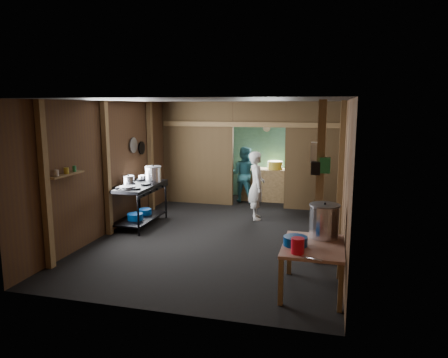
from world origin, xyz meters
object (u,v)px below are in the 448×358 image
(stove_pot_large, at_px, (153,174))
(cook, at_px, (257,186))
(gas_range, at_px, (139,205))
(yellow_tub, at_px, (275,165))
(stock_pot, at_px, (324,222))
(prep_table, at_px, (312,268))
(pink_bucket, at_px, (298,246))

(stove_pot_large, height_order, cook, cook)
(gas_range, relative_size, yellow_tub, 3.87)
(stock_pot, bearing_deg, yellow_tub, 105.59)
(yellow_tub, bearing_deg, stock_pot, -74.41)
(prep_table, distance_m, stock_pot, 0.68)
(stock_pot, bearing_deg, gas_range, 153.08)
(pink_bucket, distance_m, cook, 4.05)
(gas_range, distance_m, cook, 2.59)
(stove_pot_large, distance_m, yellow_tub, 3.49)
(gas_range, height_order, prep_table, gas_range)
(prep_table, height_order, cook, cook)
(prep_table, bearing_deg, pink_bucket, -114.87)
(stove_pot_large, relative_size, cook, 0.23)
(gas_range, relative_size, prep_table, 1.34)
(pink_bucket, xyz_separation_m, cook, (-1.23, 3.86, -0.00))
(prep_table, distance_m, pink_bucket, 0.61)
(pink_bucket, height_order, cook, cook)
(gas_range, relative_size, stove_pot_large, 4.22)
(yellow_tub, bearing_deg, pink_bucket, -79.26)
(yellow_tub, bearing_deg, cook, -94.32)
(prep_table, height_order, stove_pot_large, stove_pot_large)
(prep_table, height_order, stock_pot, stock_pot)
(stock_pot, relative_size, pink_bucket, 2.50)
(pink_bucket, xyz_separation_m, yellow_tub, (-1.09, 5.75, 0.20))
(stock_pot, xyz_separation_m, yellow_tub, (-1.39, 5.00, 0.07))
(prep_table, xyz_separation_m, cook, (-1.41, 3.47, 0.43))
(yellow_tub, bearing_deg, stove_pot_large, -130.52)
(gas_range, bearing_deg, stove_pot_large, 66.78)
(prep_table, xyz_separation_m, yellow_tub, (-1.27, 5.37, 0.63))
(gas_range, relative_size, pink_bucket, 7.46)
(gas_range, xyz_separation_m, prep_table, (3.71, -2.31, -0.11))
(stove_pot_large, bearing_deg, stock_pot, -32.59)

